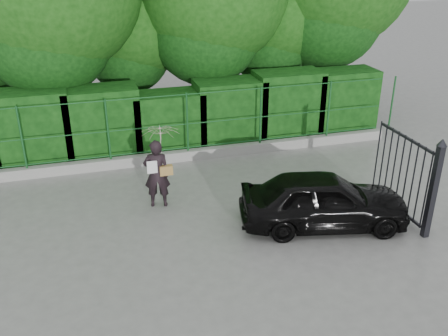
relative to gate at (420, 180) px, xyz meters
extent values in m
plane|color=gray|center=(-4.60, 0.72, -1.19)|extent=(80.00, 80.00, 0.00)
cube|color=#9E9E99|center=(-4.60, 5.22, -1.04)|extent=(14.00, 0.25, 0.30)
cylinder|color=#164F21|center=(-8.80, 5.22, 0.01)|extent=(0.06, 0.06, 1.80)
cylinder|color=#164F21|center=(-6.50, 5.22, 0.01)|extent=(0.06, 0.06, 1.80)
cylinder|color=#164F21|center=(-4.20, 5.22, 0.01)|extent=(0.06, 0.06, 1.80)
cylinder|color=#164F21|center=(-1.90, 5.22, 0.01)|extent=(0.06, 0.06, 1.80)
cylinder|color=#164F21|center=(0.40, 5.22, 0.01)|extent=(0.06, 0.06, 1.80)
cylinder|color=#164F21|center=(2.70, 5.22, 0.01)|extent=(0.06, 0.06, 1.80)
cylinder|color=#164F21|center=(-4.60, 5.22, -0.79)|extent=(13.60, 0.03, 0.03)
cylinder|color=#164F21|center=(-4.60, 5.22, -0.04)|extent=(13.60, 0.03, 0.03)
cylinder|color=#164F21|center=(-4.60, 5.22, 0.86)|extent=(13.60, 0.03, 0.03)
cube|color=black|center=(-8.60, 6.22, -0.08)|extent=(2.20, 1.20, 2.22)
cube|color=black|center=(-6.60, 6.22, -0.10)|extent=(2.20, 1.20, 2.17)
cube|color=black|center=(-4.60, 6.22, -0.26)|extent=(2.20, 1.20, 1.85)
cube|color=black|center=(-2.60, 6.22, -0.14)|extent=(2.20, 1.20, 2.10)
cube|color=black|center=(-0.60, 6.22, -0.07)|extent=(2.20, 1.20, 2.24)
cube|color=black|center=(1.40, 6.22, -0.11)|extent=(2.20, 1.20, 2.16)
cylinder|color=black|center=(-7.60, 7.92, 1.06)|extent=(0.36, 0.36, 4.50)
cylinder|color=black|center=(-5.10, 9.22, 0.44)|extent=(0.36, 0.36, 3.25)
sphere|color=#14470F|center=(-5.10, 9.22, 2.39)|extent=(3.90, 3.90, 3.90)
cylinder|color=black|center=(-2.60, 8.22, 0.94)|extent=(0.36, 0.36, 4.25)
cylinder|color=black|center=(-0.10, 8.92, 0.56)|extent=(0.36, 0.36, 3.50)
sphere|color=#14470F|center=(-0.10, 8.92, 2.66)|extent=(4.20, 4.20, 4.20)
cylinder|color=black|center=(1.90, 8.52, 1.19)|extent=(0.36, 0.36, 4.75)
cube|color=black|center=(0.00, -0.48, -0.09)|extent=(0.14, 0.14, 2.20)
cone|color=black|center=(0.00, -0.48, 1.09)|extent=(0.22, 0.22, 0.16)
cube|color=black|center=(0.00, 0.67, -1.04)|extent=(0.05, 2.00, 0.06)
cube|color=black|center=(0.00, 0.67, 0.76)|extent=(0.05, 2.00, 0.06)
cylinder|color=black|center=(0.00, -0.28, -0.14)|extent=(0.04, 0.04, 1.90)
cylinder|color=black|center=(0.00, -0.03, -0.14)|extent=(0.04, 0.04, 1.90)
cylinder|color=black|center=(0.00, 0.22, -0.14)|extent=(0.04, 0.04, 1.90)
cylinder|color=black|center=(0.00, 0.47, -0.14)|extent=(0.04, 0.04, 1.90)
cylinder|color=black|center=(0.00, 0.72, -0.14)|extent=(0.04, 0.04, 1.90)
cylinder|color=black|center=(0.00, 0.97, -0.14)|extent=(0.04, 0.04, 1.90)
cylinder|color=black|center=(0.00, 1.22, -0.14)|extent=(0.04, 0.04, 1.90)
cylinder|color=black|center=(0.00, 1.47, -0.14)|extent=(0.04, 0.04, 1.90)
cylinder|color=black|center=(0.00, 1.72, -0.14)|extent=(0.04, 0.04, 1.90)
imported|color=black|center=(-5.54, 2.63, -0.31)|extent=(0.71, 0.54, 1.76)
imported|color=#FFC7D4|center=(-5.39, 2.68, 0.46)|extent=(0.93, 0.95, 0.85)
cube|color=#A37D3D|center=(-5.32, 2.55, -0.21)|extent=(0.32, 0.15, 0.24)
cube|color=white|center=(-5.66, 2.51, -0.07)|extent=(0.25, 0.02, 0.32)
imported|color=black|center=(-2.01, 0.63, -0.53)|extent=(4.09, 2.35, 1.31)
camera|label=1|loc=(-7.02, -8.45, 4.91)|focal=40.00mm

